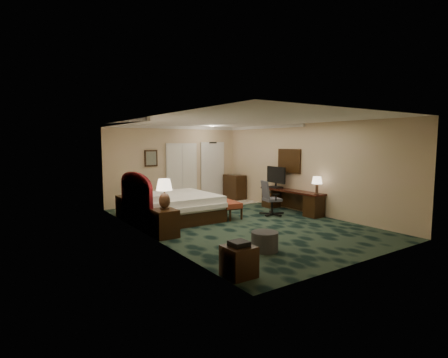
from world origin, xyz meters
TOP-DOWN VIEW (x-y plane):
  - floor at (0.00, 0.00)m, footprint 5.00×7.50m
  - ceiling at (0.00, 0.00)m, footprint 5.00×7.50m
  - wall_back at (0.00, 3.75)m, footprint 5.00×0.00m
  - wall_front at (0.00, -3.75)m, footprint 5.00×0.00m
  - wall_left at (-2.50, 0.00)m, footprint 0.00×7.50m
  - wall_right at (2.50, 0.00)m, footprint 0.00×7.50m
  - crown_molding at (0.00, 0.00)m, footprint 5.00×7.50m
  - tile_patch at (0.90, 2.90)m, footprint 3.20×1.70m
  - headboard at (-2.44, 1.00)m, footprint 0.12×2.00m
  - entry_door at (1.55, 3.72)m, footprint 1.02×0.06m
  - closet_doors at (0.25, 3.71)m, footprint 1.20×0.06m
  - wall_art at (-0.90, 3.71)m, footprint 0.45×0.06m
  - wall_mirror at (2.46, 0.60)m, footprint 0.05×0.95m
  - bed at (-1.30, 1.24)m, footprint 2.20×2.04m
  - nightstand_near at (-2.23, -0.22)m, footprint 0.50×0.58m
  - nightstand_far at (-2.23, 2.31)m, footprint 0.49×0.56m
  - lamp_near at (-2.19, -0.17)m, footprint 0.43×0.43m
  - lamp_far at (-2.21, 2.29)m, footprint 0.37×0.37m
  - bed_bench at (0.10, 0.84)m, footprint 0.68×1.47m
  - ottoman at (-1.03, -2.28)m, footprint 0.61×0.61m
  - side_table at (-2.24, -3.06)m, footprint 0.46×0.46m
  - desk at (2.23, 0.25)m, footprint 0.50×2.32m
  - tv at (2.21, 0.93)m, footprint 0.14×0.89m
  - desk_lamp at (2.20, -0.77)m, footprint 0.31×0.31m
  - desk_chair at (1.38, 0.18)m, footprint 0.73×0.70m
  - minibar at (2.21, 3.20)m, footprint 0.48×0.87m

SIDE VIEW (x-z plane):
  - floor at x=0.00m, z-range 0.00..0.00m
  - tile_patch at x=0.90m, z-range 0.00..0.01m
  - ottoman at x=-1.03m, z-range 0.00..0.38m
  - bed_bench at x=0.10m, z-range 0.00..0.48m
  - side_table at x=-2.24m, z-range 0.00..0.50m
  - nightstand_far at x=-2.23m, z-range 0.00..0.61m
  - nightstand_near at x=-2.23m, z-range 0.00..0.63m
  - desk at x=2.23m, z-range 0.00..0.67m
  - bed at x=-1.30m, z-range 0.00..0.70m
  - minibar at x=2.21m, z-range 0.00..0.91m
  - desk_chair at x=1.38m, z-range 0.00..1.02m
  - headboard at x=-2.44m, z-range 0.00..1.40m
  - lamp_far at x=-2.21m, z-range 0.61..1.21m
  - desk_lamp at x=2.20m, z-range 0.67..1.18m
  - lamp_near at x=-2.19m, z-range 0.63..1.31m
  - tv at x=2.21m, z-range 0.67..1.36m
  - entry_door at x=1.55m, z-range -0.04..2.14m
  - closet_doors at x=0.25m, z-range 0.00..2.10m
  - wall_back at x=0.00m, z-range 0.00..2.70m
  - wall_front at x=0.00m, z-range 0.00..2.70m
  - wall_left at x=-2.50m, z-range 0.00..2.70m
  - wall_right at x=2.50m, z-range 0.00..2.70m
  - wall_mirror at x=2.46m, z-range 1.18..1.93m
  - wall_art at x=-0.90m, z-range 1.33..1.88m
  - crown_molding at x=0.00m, z-range 2.60..2.70m
  - ceiling at x=0.00m, z-range 2.70..2.70m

